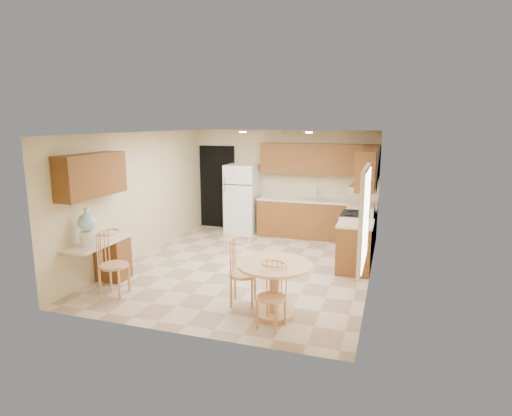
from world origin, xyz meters
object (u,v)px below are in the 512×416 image
(stove, at_px, (357,235))
(chair_desk, at_px, (109,259))
(chair_table_b, at_px, (270,292))
(chair_table_a, at_px, (241,268))
(dining_table, at_px, (274,282))
(refrigerator, at_px, (242,199))
(water_crock, at_px, (88,229))

(stove, height_order, chair_desk, stove)
(chair_table_b, bearing_deg, chair_table_a, -30.63)
(stove, bearing_deg, dining_table, -105.92)
(refrigerator, height_order, stove, refrigerator)
(chair_table_a, distance_m, water_crock, 2.55)
(chair_desk, bearing_deg, stove, 124.76)
(stove, bearing_deg, chair_table_a, -116.13)
(refrigerator, bearing_deg, chair_table_b, -66.30)
(stove, relative_size, chair_table_b, 1.25)
(chair_table_a, relative_size, water_crock, 1.65)
(refrigerator, height_order, dining_table, refrigerator)
(water_crock, bearing_deg, chair_table_a, 4.17)
(chair_table_b, xyz_separation_m, water_crock, (-3.11, 0.39, 0.51))
(dining_table, height_order, chair_table_a, chair_table_a)
(chair_table_a, height_order, chair_table_b, chair_table_a)
(stove, height_order, chair_table_a, stove)
(refrigerator, distance_m, stove, 3.15)
(chair_table_a, relative_size, chair_desk, 0.97)
(refrigerator, relative_size, chair_table_a, 1.70)
(chair_desk, bearing_deg, chair_table_b, 76.31)
(chair_table_a, xyz_separation_m, chair_desk, (-2.06, -0.29, 0.02))
(stove, distance_m, chair_desk, 4.72)
(refrigerator, distance_m, chair_table_a, 4.37)
(stove, relative_size, water_crock, 1.82)
(chair_desk, relative_size, water_crock, 1.70)
(chair_table_b, xyz_separation_m, chair_desk, (-2.66, 0.28, 0.09))
(dining_table, bearing_deg, chair_table_b, -83.11)
(refrigerator, bearing_deg, dining_table, -64.84)
(refrigerator, relative_size, chair_desk, 1.65)
(dining_table, relative_size, chair_table_a, 1.06)
(water_crock, bearing_deg, chair_table_b, -7.10)
(refrigerator, bearing_deg, stove, -22.99)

